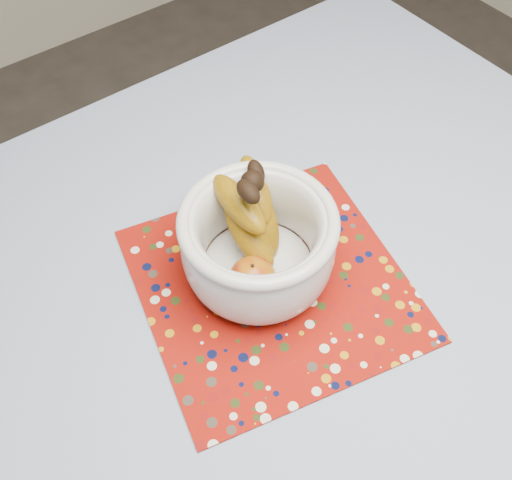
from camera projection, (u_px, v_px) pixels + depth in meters
table at (338, 345)px, 0.96m from camera, size 1.20×1.20×0.75m
tablecloth at (344, 320)px, 0.89m from camera, size 1.32×1.32×0.01m
placemat at (272, 284)px, 0.92m from camera, size 0.47×0.47×0.00m
fruit_bowl at (258, 236)px, 0.87m from camera, size 0.23×0.25×0.19m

